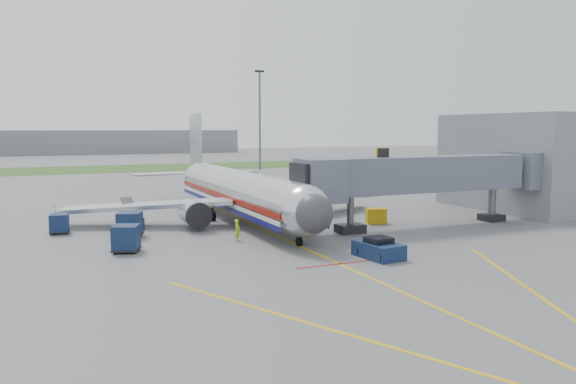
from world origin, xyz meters
name	(u,v)px	position (x,y,z in m)	size (l,w,h in m)	color
ground	(311,251)	(0.00, 0.00, 0.00)	(400.00, 400.00, 0.00)	#565659
grass_strip	(127,168)	(0.00, 90.00, 0.01)	(300.00, 25.00, 0.01)	#2D4C1E
apron_markings	(368,277)	(0.00, -7.40, 0.00)	(21.52, 50.00, 0.01)	gold
airliner	(239,191)	(0.00, 15.25, 2.65)	(32.10, 35.67, 10.25)	silver
jet_bridge	(420,175)	(12.86, 5.00, 4.47)	(25.30, 4.00, 6.90)	slate
terminal	(524,162)	(30.00, 10.00, 5.00)	(10.00, 16.00, 10.00)	slate
light_mast_right	(260,118)	(25.00, 75.00, 10.78)	(2.00, 0.44, 20.40)	#595B60
distant_terminal	(62,142)	(-10.00, 170.00, 4.00)	(120.00, 14.00, 8.00)	slate
pushback_tug	(378,249)	(3.18, -3.54, 0.58)	(2.36, 3.51, 1.38)	#0D1539
baggage_cart_a	(130,225)	(-10.73, 10.33, 1.00)	(2.34, 2.34, 1.97)	#0D1539
baggage_cart_b	(59,224)	(-15.73, 14.19, 0.81)	(1.65, 1.65, 1.59)	#0D1539
baggage_cart_c	(126,238)	(-11.75, 4.97, 0.95)	(2.24, 2.24, 1.87)	#0D1539
belt_loader	(131,220)	(-9.93, 15.11, 0.57)	(1.59, 4.74, 2.31)	#0D1539
ground_power_cart	(376,216)	(10.40, 8.00, 0.68)	(1.99, 1.62, 1.38)	#C6960B
ramp_worker	(237,230)	(-3.48, 5.62, 0.82)	(0.60, 0.39, 1.63)	#A6D719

